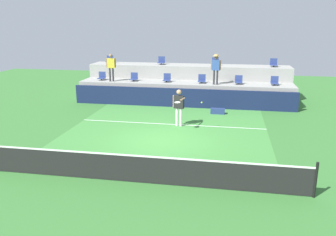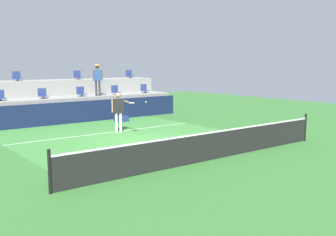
{
  "view_description": "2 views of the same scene",
  "coord_description": "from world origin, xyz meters",
  "px_view_note": "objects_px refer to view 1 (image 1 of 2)",
  "views": [
    {
      "loc": [
        2.68,
        -13.39,
        4.8
      ],
      "look_at": [
        0.31,
        -0.19,
        1.05
      ],
      "focal_mm": 36.76,
      "sensor_mm": 36.0,
      "label": 1
    },
    {
      "loc": [
        -8.53,
        -12.72,
        3.04
      ],
      "look_at": [
        0.57,
        -1.13,
        0.99
      ],
      "focal_mm": 42.18,
      "sensor_mm": 36.0,
      "label": 2
    }
  ],
  "objects_px": {
    "stadium_chair_upper_far_left": "(110,60)",
    "spectator_with_hat": "(216,66)",
    "stadium_chair_lower_left": "(134,78)",
    "stadium_chair_upper_right": "(215,62)",
    "stadium_chair_lower_mid_right": "(202,79)",
    "stadium_chair_upper_far_right": "(274,63)",
    "spectator_in_grey": "(111,65)",
    "equipment_bag": "(218,111)",
    "stadium_chair_upper_left": "(161,61)",
    "stadium_chair_lower_mid_left": "(167,78)",
    "tennis_ball": "(202,102)",
    "stadium_chair_lower_far_left": "(102,77)",
    "stadium_chair_lower_right": "(239,81)",
    "tennis_player": "(179,104)",
    "stadium_chair_lower_far_right": "(275,82)"
  },
  "relations": [
    {
      "from": "stadium_chair_upper_far_left",
      "to": "spectator_with_hat",
      "type": "relative_size",
      "value": 0.3
    },
    {
      "from": "stadium_chair_lower_left",
      "to": "stadium_chair_upper_right",
      "type": "distance_m",
      "value": 5.32
    },
    {
      "from": "stadium_chair_lower_mid_right",
      "to": "stadium_chair_upper_far_right",
      "type": "bearing_deg",
      "value": 22.64
    },
    {
      "from": "spectator_in_grey",
      "to": "spectator_with_hat",
      "type": "height_order",
      "value": "spectator_with_hat"
    },
    {
      "from": "stadium_chair_upper_right",
      "to": "stadium_chair_upper_far_right",
      "type": "distance_m",
      "value": 3.63
    },
    {
      "from": "spectator_in_grey",
      "to": "equipment_bag",
      "type": "bearing_deg",
      "value": -16.91
    },
    {
      "from": "stadium_chair_upper_left",
      "to": "equipment_bag",
      "type": "relative_size",
      "value": 0.68
    },
    {
      "from": "stadium_chair_lower_mid_left",
      "to": "spectator_with_hat",
      "type": "height_order",
      "value": "spectator_with_hat"
    },
    {
      "from": "tennis_ball",
      "to": "stadium_chair_lower_mid_left",
      "type": "bearing_deg",
      "value": 115.14
    },
    {
      "from": "stadium_chair_lower_far_left",
      "to": "equipment_bag",
      "type": "relative_size",
      "value": 0.68
    },
    {
      "from": "stadium_chair_upper_right",
      "to": "spectator_in_grey",
      "type": "xyz_separation_m",
      "value": [
        -6.25,
        -2.18,
        -0.05
      ]
    },
    {
      "from": "stadium_chair_lower_right",
      "to": "stadium_chair_upper_far_left",
      "type": "height_order",
      "value": "stadium_chair_upper_far_left"
    },
    {
      "from": "stadium_chair_lower_far_left",
      "to": "stadium_chair_upper_right",
      "type": "xyz_separation_m",
      "value": [
        7.04,
        1.8,
        0.85
      ]
    },
    {
      "from": "stadium_chair_lower_left",
      "to": "stadium_chair_upper_left",
      "type": "relative_size",
      "value": 1.0
    },
    {
      "from": "stadium_chair_upper_right",
      "to": "equipment_bag",
      "type": "relative_size",
      "value": 0.68
    },
    {
      "from": "tennis_player",
      "to": "stadium_chair_lower_far_right",
      "type": "bearing_deg",
      "value": 45.92
    },
    {
      "from": "stadium_chair_lower_mid_left",
      "to": "stadium_chair_upper_right",
      "type": "height_order",
      "value": "stadium_chair_upper_right"
    },
    {
      "from": "tennis_player",
      "to": "stadium_chair_upper_far_right",
      "type": "bearing_deg",
      "value": 54.06
    },
    {
      "from": "stadium_chair_lower_mid_right",
      "to": "stadium_chair_upper_right",
      "type": "relative_size",
      "value": 1.0
    },
    {
      "from": "stadium_chair_lower_right",
      "to": "stadium_chair_upper_right",
      "type": "bearing_deg",
      "value": 129.64
    },
    {
      "from": "tennis_player",
      "to": "tennis_ball",
      "type": "distance_m",
      "value": 1.24
    },
    {
      "from": "stadium_chair_upper_far_right",
      "to": "tennis_ball",
      "type": "xyz_separation_m",
      "value": [
        -3.85,
        -7.35,
        -0.99
      ]
    },
    {
      "from": "stadium_chair_lower_mid_left",
      "to": "stadium_chair_lower_far_right",
      "type": "xyz_separation_m",
      "value": [
        6.38,
        0.0,
        0.0
      ]
    },
    {
      "from": "stadium_chair_upper_left",
      "to": "tennis_player",
      "type": "height_order",
      "value": "stadium_chair_upper_left"
    },
    {
      "from": "stadium_chair_lower_left",
      "to": "stadium_chair_upper_far_right",
      "type": "relative_size",
      "value": 1.0
    },
    {
      "from": "stadium_chair_upper_far_right",
      "to": "equipment_bag",
      "type": "height_order",
      "value": "stadium_chair_upper_far_right"
    },
    {
      "from": "stadium_chair_upper_left",
      "to": "tennis_player",
      "type": "relative_size",
      "value": 0.29
    },
    {
      "from": "tennis_ball",
      "to": "stadium_chair_lower_right",
      "type": "bearing_deg",
      "value": 72.81
    },
    {
      "from": "tennis_player",
      "to": "tennis_ball",
      "type": "relative_size",
      "value": 26.02
    },
    {
      "from": "stadium_chair_upper_left",
      "to": "tennis_player",
      "type": "bearing_deg",
      "value": -72.27
    },
    {
      "from": "stadium_chair_lower_left",
      "to": "stadium_chair_upper_right",
      "type": "height_order",
      "value": "stadium_chair_upper_right"
    },
    {
      "from": "tennis_ball",
      "to": "equipment_bag",
      "type": "xyz_separation_m",
      "value": [
        0.63,
        3.14,
        -1.17
      ]
    },
    {
      "from": "stadium_chair_lower_far_left",
      "to": "tennis_ball",
      "type": "distance_m",
      "value": 8.79
    },
    {
      "from": "stadium_chair_lower_right",
      "to": "stadium_chair_upper_left",
      "type": "distance_m",
      "value": 5.4
    },
    {
      "from": "stadium_chair_lower_mid_left",
      "to": "stadium_chair_lower_far_right",
      "type": "height_order",
      "value": "same"
    },
    {
      "from": "spectator_in_grey",
      "to": "tennis_ball",
      "type": "height_order",
      "value": "spectator_in_grey"
    },
    {
      "from": "stadium_chair_lower_mid_left",
      "to": "stadium_chair_lower_far_right",
      "type": "distance_m",
      "value": 6.38
    },
    {
      "from": "stadium_chair_upper_far_left",
      "to": "stadium_chair_upper_right",
      "type": "xyz_separation_m",
      "value": [
        7.11,
        0.0,
        0.0
      ]
    },
    {
      "from": "tennis_player",
      "to": "tennis_ball",
      "type": "height_order",
      "value": "tennis_player"
    },
    {
      "from": "stadium_chair_upper_left",
      "to": "stadium_chair_upper_far_right",
      "type": "relative_size",
      "value": 1.0
    },
    {
      "from": "stadium_chair_lower_left",
      "to": "spectator_in_grey",
      "type": "distance_m",
      "value": 1.6
    },
    {
      "from": "stadium_chair_upper_far_right",
      "to": "spectator_in_grey",
      "type": "height_order",
      "value": "spectator_in_grey"
    },
    {
      "from": "stadium_chair_lower_far_right",
      "to": "spectator_with_hat",
      "type": "bearing_deg",
      "value": -173.57
    },
    {
      "from": "stadium_chair_upper_left",
      "to": "tennis_ball",
      "type": "height_order",
      "value": "stadium_chair_upper_left"
    },
    {
      "from": "stadium_chair_lower_far_right",
      "to": "tennis_ball",
      "type": "height_order",
      "value": "stadium_chair_lower_far_right"
    },
    {
      "from": "spectator_in_grey",
      "to": "tennis_ball",
      "type": "bearing_deg",
      "value": -40.61
    },
    {
      "from": "stadium_chair_lower_right",
      "to": "stadium_chair_upper_far_right",
      "type": "distance_m",
      "value": 2.92
    },
    {
      "from": "stadium_chair_lower_far_left",
      "to": "stadium_chair_lower_mid_left",
      "type": "xyz_separation_m",
      "value": [
        4.21,
        0.0,
        0.0
      ]
    },
    {
      "from": "stadium_chair_lower_far_right",
      "to": "tennis_player",
      "type": "relative_size",
      "value": 0.29
    },
    {
      "from": "tennis_player",
      "to": "stadium_chair_lower_far_left",
      "type": "bearing_deg",
      "value": 138.46
    }
  ]
}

